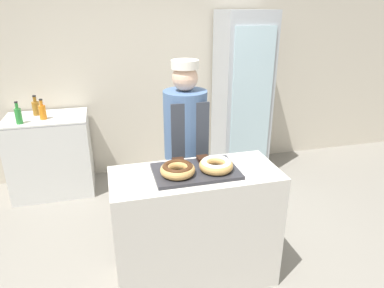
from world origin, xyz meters
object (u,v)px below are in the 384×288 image
(baker_person, at_px, (186,149))
(chest_freezer, at_px, (51,154))
(serving_tray, at_px, (196,171))
(bottle_amber, at_px, (36,108))
(beverage_fridge, at_px, (242,96))
(brownie_back_left, at_px, (178,161))
(bottle_orange, at_px, (43,111))
(donut_light_glaze, at_px, (216,165))
(brownie_back_right, at_px, (203,159))
(bottle_green, at_px, (18,115))
(donut_chocolate_glaze, at_px, (178,169))

(baker_person, height_order, chest_freezer, baker_person)
(baker_person, xyz_separation_m, chest_freezer, (-1.30, 1.16, -0.40))
(serving_tray, height_order, bottle_amber, bottle_amber)
(beverage_fridge, height_order, bottle_amber, beverage_fridge)
(brownie_back_left, xyz_separation_m, bottle_orange, (-1.13, 1.56, 0.02))
(serving_tray, xyz_separation_m, bottle_orange, (-1.22, 1.69, 0.04))
(donut_light_glaze, xyz_separation_m, brownie_back_left, (-0.23, 0.17, -0.02))
(brownie_back_left, bearing_deg, brownie_back_right, 0.00)
(beverage_fridge, height_order, bottle_green, beverage_fridge)
(bottle_orange, relative_size, bottle_green, 0.95)
(bottle_green, bearing_deg, chest_freezer, 38.90)
(baker_person, height_order, beverage_fridge, beverage_fridge)
(bottle_orange, distance_m, bottle_amber, 0.21)
(donut_light_glaze, distance_m, baker_person, 0.67)
(donut_chocolate_glaze, xyz_separation_m, baker_person, (0.21, 0.65, -0.14))
(beverage_fridge, distance_m, bottle_green, 2.52)
(donut_chocolate_glaze, xyz_separation_m, brownie_back_left, (0.04, 0.17, -0.02))
(brownie_back_right, xyz_separation_m, bottle_orange, (-1.32, 1.56, 0.02))
(donut_chocolate_glaze, bearing_deg, bottle_green, 128.57)
(donut_light_glaze, height_order, beverage_fridge, beverage_fridge)
(baker_person, xyz_separation_m, bottle_green, (-1.52, 0.99, 0.14))
(brownie_back_right, bearing_deg, chest_freezer, 128.72)
(donut_light_glaze, height_order, bottle_orange, bottle_orange)
(donut_chocolate_glaze, xyz_separation_m, donut_light_glaze, (0.27, 0.00, 0.00))
(brownie_back_left, relative_size, bottle_amber, 0.38)
(beverage_fridge, bearing_deg, bottle_green, -176.11)
(bottle_green, bearing_deg, brownie_back_right, -43.61)
(brownie_back_left, height_order, bottle_amber, bottle_amber)
(brownie_back_left, xyz_separation_m, bottle_green, (-1.35, 1.46, 0.02))
(baker_person, relative_size, beverage_fridge, 0.82)
(brownie_back_left, height_order, beverage_fridge, beverage_fridge)
(serving_tray, distance_m, donut_chocolate_glaze, 0.15)
(brownie_back_left, distance_m, beverage_fridge, 2.01)
(bottle_amber, xyz_separation_m, bottle_green, (-0.13, -0.28, 0.00))
(donut_chocolate_glaze, bearing_deg, chest_freezer, 120.87)
(serving_tray, distance_m, brownie_back_left, 0.16)
(serving_tray, distance_m, brownie_back_right, 0.16)
(brownie_back_right, xyz_separation_m, beverage_fridge, (0.98, 1.63, 0.03))
(baker_person, relative_size, bottle_orange, 7.38)
(brownie_back_left, distance_m, baker_person, 0.52)
(beverage_fridge, bearing_deg, chest_freezer, 179.83)
(brownie_back_left, bearing_deg, bottle_amber, 125.01)
(brownie_back_left, bearing_deg, bottle_green, 132.64)
(serving_tray, height_order, bottle_orange, bottle_orange)
(baker_person, height_order, bottle_amber, baker_person)
(brownie_back_left, xyz_separation_m, bottle_amber, (-1.22, 1.74, 0.02))
(serving_tray, bearing_deg, donut_light_glaze, -16.12)
(brownie_back_right, height_order, beverage_fridge, beverage_fridge)
(beverage_fridge, bearing_deg, donut_light_glaze, -117.40)
(chest_freezer, xyz_separation_m, bottle_green, (-0.22, -0.18, 0.54))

